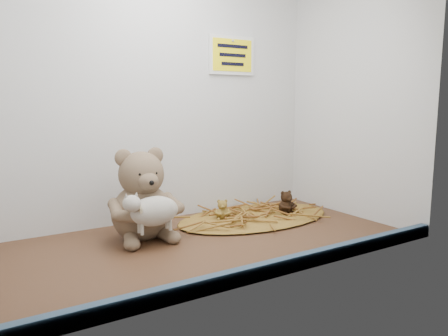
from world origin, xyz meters
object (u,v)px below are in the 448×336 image
mini_teddy_brown (286,201)px  toy_lamb (154,211)px  main_teddy (141,194)px  mini_teddy_tan (222,208)px

mini_teddy_brown → toy_lamb: bearing=-169.8°
toy_lamb → main_teddy: bearing=90.0°
main_teddy → mini_teddy_tan: bearing=8.3°
mini_teddy_tan → mini_teddy_brown: mini_teddy_brown is taller
main_teddy → mini_teddy_brown: size_ratio=3.27×
toy_lamb → mini_teddy_brown: bearing=7.3°
main_teddy → mini_teddy_tan: 30.40cm
main_teddy → mini_teddy_brown: main_teddy is taller
main_teddy → mini_teddy_brown: bearing=-0.6°
mini_teddy_tan → mini_teddy_brown: (22.19, -5.75, 0.76)cm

